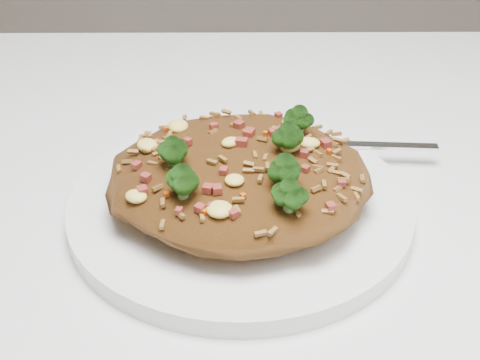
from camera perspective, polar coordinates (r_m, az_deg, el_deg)
name	(u,v)px	position (r m, az deg, el deg)	size (l,w,h in m)	color
dining_table	(202,349)	(0.51, -3.28, -14.22)	(1.20, 0.80, 0.75)	white
plate	(240,206)	(0.48, 0.00, -2.21)	(0.24, 0.24, 0.01)	white
fried_rice	(241,167)	(0.46, 0.04, 1.08)	(0.18, 0.17, 0.06)	brown
fork	(345,145)	(0.54, 8.94, 2.99)	(0.16, 0.03, 0.00)	silver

